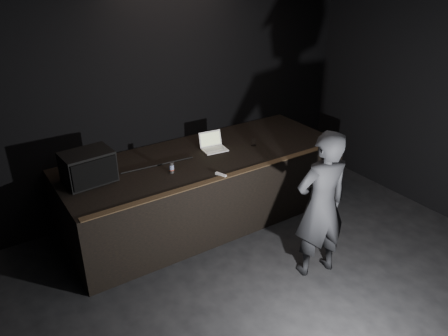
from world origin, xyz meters
name	(u,v)px	position (x,y,z in m)	size (l,w,h in m)	color
ground	(342,335)	(0.00, 0.00, 0.00)	(7.00, 7.00, 0.00)	black
room_walls	(371,158)	(0.00, 0.00, 2.02)	(6.10, 7.10, 3.52)	black
stage_riser	(205,187)	(0.00, 2.73, 0.50)	(4.00, 1.50, 1.00)	black
riser_lip	(232,174)	(0.00, 2.02, 1.01)	(3.92, 0.10, 0.01)	brown
stage_monitor	(88,167)	(-1.58, 2.83, 1.20)	(0.62, 0.48, 0.40)	black
cable	(158,165)	(-0.68, 2.78, 1.01)	(0.02, 0.02, 1.02)	black
laptop	(213,145)	(0.22, 2.86, 1.06)	(0.37, 0.34, 0.23)	white
beer_can	(172,167)	(-0.62, 2.50, 1.07)	(0.06, 0.06, 0.15)	silver
plastic_cup	(254,142)	(0.79, 2.63, 1.05)	(0.08, 0.08, 0.10)	white
wii_remote	(221,175)	(-0.14, 2.08, 1.01)	(0.04, 0.16, 0.03)	white
person	(321,205)	(0.50, 0.94, 0.93)	(0.68, 0.44, 1.85)	black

